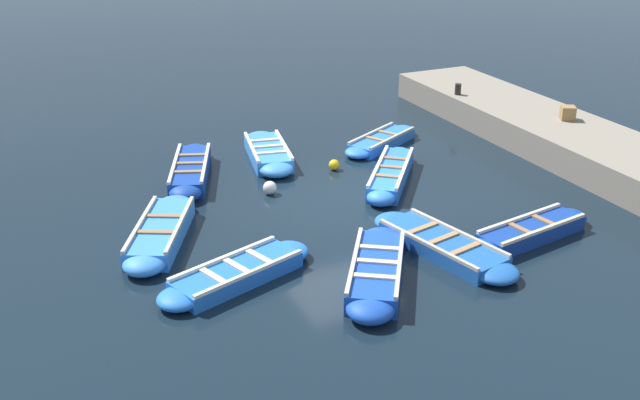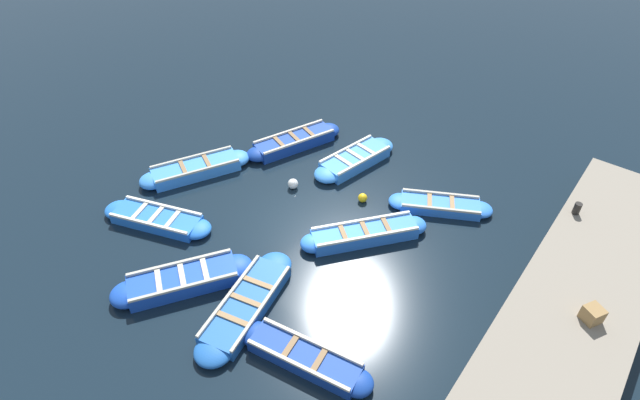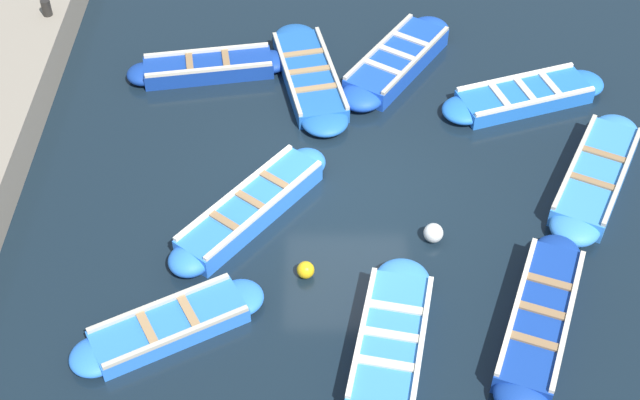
{
  "view_description": "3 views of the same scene",
  "coord_description": "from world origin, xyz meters",
  "px_view_note": "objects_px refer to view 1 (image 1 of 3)",
  "views": [
    {
      "loc": [
        -7.35,
        -14.9,
        7.35
      ],
      "look_at": [
        -0.86,
        -0.65,
        0.47
      ],
      "focal_mm": 42.0,
      "sensor_mm": 36.0,
      "label": 1
    },
    {
      "loc": [
        7.02,
        -8.25,
        10.27
      ],
      "look_at": [
        0.01,
        0.79,
        0.48
      ],
      "focal_mm": 28.0,
      "sensor_mm": 36.0,
      "label": 2
    },
    {
      "loc": [
        0.46,
        11.56,
        11.25
      ],
      "look_at": [
        0.54,
        0.58,
        0.36
      ],
      "focal_mm": 50.0,
      "sensor_mm": 36.0,
      "label": 3
    }
  ],
  "objects_px": {
    "boat_mid_row": "(191,171)",
    "wooden_crate": "(568,113)",
    "buoy_yellow_far": "(334,165)",
    "bollard_mid_north": "(458,89)",
    "boat_outer_right": "(161,232)",
    "boat_alongside": "(442,245)",
    "buoy_orange_near": "(270,188)",
    "boat_near_quay": "(237,274)",
    "boat_inner_gap": "(531,232)",
    "boat_outer_left": "(391,174)",
    "boat_stern_in": "(268,153)",
    "boat_drifting": "(382,141)",
    "boat_far_corner": "(376,271)"
  },
  "relations": [
    {
      "from": "boat_mid_row",
      "to": "wooden_crate",
      "type": "xyz_separation_m",
      "value": [
        10.57,
        -2.1,
        0.81
      ]
    },
    {
      "from": "wooden_crate",
      "to": "buoy_yellow_far",
      "type": "height_order",
      "value": "wooden_crate"
    },
    {
      "from": "bollard_mid_north",
      "to": "boat_outer_right",
      "type": "bearing_deg",
      "value": -156.5
    },
    {
      "from": "boat_mid_row",
      "to": "boat_alongside",
      "type": "bearing_deg",
      "value": -59.5
    },
    {
      "from": "buoy_orange_near",
      "to": "boat_near_quay",
      "type": "bearing_deg",
      "value": -119.46
    },
    {
      "from": "boat_inner_gap",
      "to": "boat_outer_left",
      "type": "bearing_deg",
      "value": 105.51
    },
    {
      "from": "boat_stern_in",
      "to": "boat_mid_row",
      "type": "bearing_deg",
      "value": -168.98
    },
    {
      "from": "buoy_yellow_far",
      "to": "wooden_crate",
      "type": "bearing_deg",
      "value": -8.82
    },
    {
      "from": "boat_drifting",
      "to": "boat_outer_left",
      "type": "height_order",
      "value": "boat_outer_left"
    },
    {
      "from": "boat_inner_gap",
      "to": "buoy_yellow_far",
      "type": "xyz_separation_m",
      "value": [
        -2.13,
        5.5,
        -0.03
      ]
    },
    {
      "from": "boat_stern_in",
      "to": "buoy_orange_near",
      "type": "xyz_separation_m",
      "value": [
        -0.84,
        -2.31,
        -0.02
      ]
    },
    {
      "from": "boat_stern_in",
      "to": "boat_outer_right",
      "type": "distance_m",
      "value": 5.39
    },
    {
      "from": "boat_alongside",
      "to": "buoy_yellow_far",
      "type": "height_order",
      "value": "boat_alongside"
    },
    {
      "from": "boat_far_corner",
      "to": "boat_outer_left",
      "type": "height_order",
      "value": "boat_far_corner"
    },
    {
      "from": "boat_outer_left",
      "to": "boat_alongside",
      "type": "bearing_deg",
      "value": -103.86
    },
    {
      "from": "boat_stern_in",
      "to": "boat_drifting",
      "type": "relative_size",
      "value": 1.12
    },
    {
      "from": "wooden_crate",
      "to": "buoy_orange_near",
      "type": "distance_m",
      "value": 9.12
    },
    {
      "from": "boat_drifting",
      "to": "boat_mid_row",
      "type": "height_order",
      "value": "boat_mid_row"
    },
    {
      "from": "bollard_mid_north",
      "to": "wooden_crate",
      "type": "relative_size",
      "value": 0.9
    },
    {
      "from": "boat_outer_left",
      "to": "bollard_mid_north",
      "type": "relative_size",
      "value": 9.73
    },
    {
      "from": "boat_stern_in",
      "to": "boat_mid_row",
      "type": "xyz_separation_m",
      "value": [
        -2.33,
        -0.45,
        0.01
      ]
    },
    {
      "from": "boat_stern_in",
      "to": "wooden_crate",
      "type": "distance_m",
      "value": 8.67
    },
    {
      "from": "bollard_mid_north",
      "to": "wooden_crate",
      "type": "height_order",
      "value": "wooden_crate"
    },
    {
      "from": "boat_alongside",
      "to": "buoy_orange_near",
      "type": "distance_m",
      "value": 4.92
    },
    {
      "from": "boat_far_corner",
      "to": "boat_alongside",
      "type": "bearing_deg",
      "value": 14.59
    },
    {
      "from": "boat_mid_row",
      "to": "bollard_mid_north",
      "type": "height_order",
      "value": "bollard_mid_north"
    },
    {
      "from": "boat_stern_in",
      "to": "boat_drifting",
      "type": "distance_m",
      "value": 3.43
    },
    {
      "from": "boat_stern_in",
      "to": "bollard_mid_north",
      "type": "distance_m",
      "value": 6.99
    },
    {
      "from": "boat_drifting",
      "to": "wooden_crate",
      "type": "xyz_separation_m",
      "value": [
        4.82,
        -2.24,
        0.87
      ]
    },
    {
      "from": "boat_stern_in",
      "to": "boat_mid_row",
      "type": "relative_size",
      "value": 0.94
    },
    {
      "from": "boat_inner_gap",
      "to": "bollard_mid_north",
      "type": "relative_size",
      "value": 9.84
    },
    {
      "from": "boat_alongside",
      "to": "buoy_yellow_far",
      "type": "distance_m",
      "value": 5.23
    },
    {
      "from": "buoy_yellow_far",
      "to": "boat_alongside",
      "type": "bearing_deg",
      "value": -89.74
    },
    {
      "from": "boat_stern_in",
      "to": "buoy_yellow_far",
      "type": "xyz_separation_m",
      "value": [
        1.33,
        -1.49,
        -0.05
      ]
    },
    {
      "from": "boat_alongside",
      "to": "boat_inner_gap",
      "type": "relative_size",
      "value": 1.15
    },
    {
      "from": "boat_far_corner",
      "to": "boat_alongside",
      "type": "distance_m",
      "value": 1.89
    },
    {
      "from": "wooden_crate",
      "to": "boat_inner_gap",
      "type": "bearing_deg",
      "value": -137.21
    },
    {
      "from": "boat_stern_in",
      "to": "boat_far_corner",
      "type": "xyz_separation_m",
      "value": [
        -0.47,
        -7.19,
        0.01
      ]
    },
    {
      "from": "boat_outer_left",
      "to": "wooden_crate",
      "type": "distance_m",
      "value": 5.99
    },
    {
      "from": "boat_far_corner",
      "to": "boat_outer_right",
      "type": "distance_m",
      "value": 4.87
    },
    {
      "from": "wooden_crate",
      "to": "boat_near_quay",
      "type": "bearing_deg",
      "value": -162.54
    },
    {
      "from": "boat_stern_in",
      "to": "boat_outer_left",
      "type": "xyz_separation_m",
      "value": [
        2.31,
        -2.84,
        0.01
      ]
    },
    {
      "from": "boat_outer_right",
      "to": "boat_outer_left",
      "type": "bearing_deg",
      "value": 8.06
    },
    {
      "from": "bollard_mid_north",
      "to": "wooden_crate",
      "type": "xyz_separation_m",
      "value": [
        1.37,
        -3.52,
        0.02
      ]
    },
    {
      "from": "bollard_mid_north",
      "to": "buoy_orange_near",
      "type": "distance_m",
      "value": 8.42
    },
    {
      "from": "boat_far_corner",
      "to": "wooden_crate",
      "type": "height_order",
      "value": "wooden_crate"
    },
    {
      "from": "boat_inner_gap",
      "to": "bollard_mid_north",
      "type": "xyz_separation_m",
      "value": [
        3.42,
        7.95,
        0.82
      ]
    },
    {
      "from": "boat_drifting",
      "to": "boat_near_quay",
      "type": "xyz_separation_m",
      "value": [
        -6.39,
        -5.76,
        0.01
      ]
    },
    {
      "from": "boat_far_corner",
      "to": "boat_alongside",
      "type": "height_order",
      "value": "boat_far_corner"
    },
    {
      "from": "boat_outer_right",
      "to": "buoy_orange_near",
      "type": "xyz_separation_m",
      "value": [
        3.07,
        1.41,
        -0.03
      ]
    }
  ]
}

